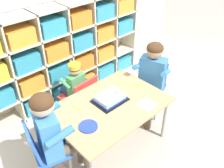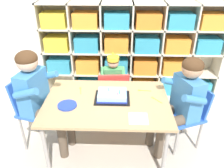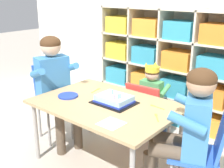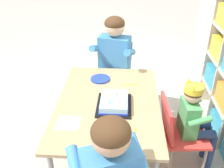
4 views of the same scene
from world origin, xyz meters
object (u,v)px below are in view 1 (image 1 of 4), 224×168
activity_table (109,108)px  fork_scattered_mid_table (138,85)px  fork_by_napkin (76,108)px  fork_near_cake_tray (121,83)px  birthday_cake_on_tray (110,99)px  adult_helper_seated (55,130)px  paper_plate_stack (88,126)px  classroom_chair_guest_side (152,84)px  guest_at_table_side (151,75)px  classroom_chair_blue (81,95)px  child_with_crown (74,83)px  classroom_chair_adult_side (45,151)px

activity_table → fork_scattered_mid_table: bearing=4.2°
fork_by_napkin → fork_near_cake_tray: bearing=80.4°
fork_near_cake_tray → birthday_cake_on_tray: bearing=-148.8°
fork_by_napkin → adult_helper_seated: bearing=-73.5°
paper_plate_stack → classroom_chair_guest_side: bearing=9.0°
activity_table → adult_helper_seated: 0.64m
guest_at_table_side → birthday_cake_on_tray: bearing=-111.4°
activity_table → fork_near_cake_tray: size_ratio=8.90×
classroom_chair_guest_side → fork_near_cake_tray: bearing=-125.1°
birthday_cake_on_tray → classroom_chair_blue: bearing=90.5°
child_with_crown → classroom_chair_adult_side: size_ratio=1.05×
child_with_crown → paper_plate_stack: size_ratio=4.58×
fork_near_cake_tray → paper_plate_stack: bearing=-152.3°
activity_table → classroom_chair_adult_side: classroom_chair_adult_side is taller
fork_by_napkin → child_with_crown: bearing=135.9°
classroom_chair_blue → child_with_crown: child_with_crown is taller
activity_table → birthday_cake_on_tray: (0.05, 0.05, 0.07)m
child_with_crown → fork_scattered_mid_table: size_ratio=7.01×
classroom_chair_adult_side → adult_helper_seated: adult_helper_seated is taller
guest_at_table_side → classroom_chair_guest_side: bearing=90.0°
fork_by_napkin → fork_scattered_mid_table: bearing=67.5°
birthday_cake_on_tray → child_with_crown: bearing=91.1°
child_with_crown → fork_near_cake_tray: 0.57m
classroom_chair_blue → child_with_crown: bearing=-90.4°
child_with_crown → classroom_chair_adult_side: 1.01m
activity_table → classroom_chair_blue: classroom_chair_blue is taller
child_with_crown → paper_plate_stack: (-0.39, -0.77, 0.09)m
adult_helper_seated → fork_near_cake_tray: size_ratio=8.02×
child_with_crown → fork_by_napkin: bearing=52.7°
guest_at_table_side → fork_scattered_mid_table: bearing=-108.4°
classroom_chair_blue → child_with_crown: 0.17m
classroom_chair_adult_side → classroom_chair_guest_side: size_ratio=1.15×
classroom_chair_adult_side → classroom_chair_guest_side: 1.56m
fork_by_napkin → fork_scattered_mid_table: same height
activity_table → guest_at_table_side: guest_at_table_side is taller
adult_helper_seated → fork_near_cake_tray: adult_helper_seated is taller
guest_at_table_side → fork_near_cake_tray: size_ratio=7.52×
fork_near_cake_tray → fork_scattered_mid_table: bearing=-52.4°
classroom_chair_guest_side → classroom_chair_blue: bearing=-142.7°
activity_table → classroom_chair_adult_side: size_ratio=1.54×
adult_helper_seated → activity_table: bearing=-75.3°
classroom_chair_guest_side → fork_scattered_mid_table: bearing=-102.5°
guest_at_table_side → fork_near_cake_tray: 0.38m
classroom_chair_guest_side → fork_near_cake_tray: classroom_chair_guest_side is taller
guest_at_table_side → fork_by_napkin: guest_at_table_side is taller
adult_helper_seated → fork_scattered_mid_table: 1.10m
fork_near_cake_tray → classroom_chair_adult_side: bearing=-166.1°
guest_at_table_side → fork_scattered_mid_table: guest_at_table_side is taller
guest_at_table_side → fork_by_napkin: 0.99m
child_with_crown → fork_scattered_mid_table: (0.43, -0.63, 0.08)m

